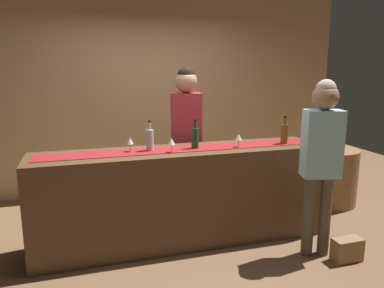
# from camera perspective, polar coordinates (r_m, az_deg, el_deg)

# --- Properties ---
(ground_plane) EXTENTS (10.00, 10.00, 0.00)m
(ground_plane) POSITION_cam_1_polar(r_m,az_deg,el_deg) (4.05, -1.56, -14.58)
(ground_plane) COLOR brown
(back_wall) EXTENTS (6.00, 0.12, 2.90)m
(back_wall) POSITION_cam_1_polar(r_m,az_deg,el_deg) (5.49, -6.94, 8.09)
(back_wall) COLOR tan
(back_wall) RESTS_ON ground
(bar_counter) EXTENTS (2.95, 0.60, 0.98)m
(bar_counter) POSITION_cam_1_polar(r_m,az_deg,el_deg) (3.86, -1.60, -8.01)
(bar_counter) COLOR #543821
(bar_counter) RESTS_ON ground
(counter_runner_cloth) EXTENTS (2.80, 0.28, 0.01)m
(counter_runner_cloth) POSITION_cam_1_polar(r_m,az_deg,el_deg) (3.72, -1.64, -0.81)
(counter_runner_cloth) COLOR maroon
(counter_runner_cloth) RESTS_ON bar_counter
(wine_bottle_green) EXTENTS (0.07, 0.07, 0.30)m
(wine_bottle_green) POSITION_cam_1_polar(r_m,az_deg,el_deg) (3.73, 0.47, 0.98)
(wine_bottle_green) COLOR #194723
(wine_bottle_green) RESTS_ON bar_counter
(wine_bottle_amber) EXTENTS (0.07, 0.07, 0.30)m
(wine_bottle_amber) POSITION_cam_1_polar(r_m,az_deg,el_deg) (4.08, 13.99, 1.56)
(wine_bottle_amber) COLOR brown
(wine_bottle_amber) RESTS_ON bar_counter
(wine_bottle_clear) EXTENTS (0.07, 0.07, 0.30)m
(wine_bottle_clear) POSITION_cam_1_polar(r_m,az_deg,el_deg) (3.65, -6.49, 0.67)
(wine_bottle_clear) COLOR #B2C6C1
(wine_bottle_clear) RESTS_ON bar_counter
(wine_glass_near_customer) EXTENTS (0.07, 0.07, 0.14)m
(wine_glass_near_customer) POSITION_cam_1_polar(r_m,az_deg,el_deg) (3.64, -9.49, 0.40)
(wine_glass_near_customer) COLOR silver
(wine_glass_near_customer) RESTS_ON bar_counter
(wine_glass_mid_counter) EXTENTS (0.07, 0.07, 0.14)m
(wine_glass_mid_counter) POSITION_cam_1_polar(r_m,az_deg,el_deg) (3.82, 7.17, 1.03)
(wine_glass_mid_counter) COLOR silver
(wine_glass_mid_counter) RESTS_ON bar_counter
(wine_glass_far_end) EXTENTS (0.07, 0.07, 0.14)m
(wine_glass_far_end) POSITION_cam_1_polar(r_m,az_deg,el_deg) (3.57, -3.16, 0.32)
(wine_glass_far_end) COLOR silver
(wine_glass_far_end) RESTS_ON bar_counter
(bartender) EXTENTS (0.36, 0.25, 1.80)m
(bartender) POSITION_cam_1_polar(r_m,az_deg,el_deg) (4.30, -0.88, 2.82)
(bartender) COLOR #26262B
(bartender) RESTS_ON ground
(customer_sipping) EXTENTS (0.38, 0.28, 1.69)m
(customer_sipping) POSITION_cam_1_polar(r_m,az_deg,el_deg) (3.63, 19.28, -0.87)
(customer_sipping) COLOR brown
(customer_sipping) RESTS_ON ground
(round_side_table) EXTENTS (0.68, 0.68, 0.74)m
(round_side_table) POSITION_cam_1_polar(r_m,az_deg,el_deg) (5.28, 20.47, -4.68)
(round_side_table) COLOR olive
(round_side_table) RESTS_ON ground
(vase_on_side_table) EXTENTS (0.13, 0.13, 0.24)m
(vase_on_side_table) POSITION_cam_1_polar(r_m,az_deg,el_deg) (5.20, 20.23, 0.67)
(vase_on_side_table) COLOR slate
(vase_on_side_table) RESTS_ON round_side_table
(handbag) EXTENTS (0.28, 0.14, 0.22)m
(handbag) POSITION_cam_1_polar(r_m,az_deg,el_deg) (3.91, 22.71, -14.75)
(handbag) COLOR olive
(handbag) RESTS_ON ground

